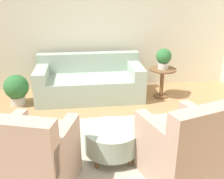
# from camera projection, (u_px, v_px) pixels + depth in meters

# --- Properties ---
(ground_plane) EXTENTS (16.00, 16.00, 0.00)m
(ground_plane) POSITION_uv_depth(u_px,v_px,m) (106.00, 156.00, 3.56)
(ground_plane) COLOR #AD7F51
(wall_back) EXTENTS (9.36, 0.12, 2.80)m
(wall_back) POSITION_uv_depth(u_px,v_px,m) (93.00, 24.00, 5.58)
(wall_back) COLOR beige
(wall_back) RESTS_ON ground_plane
(rug) EXTENTS (3.22, 2.24, 0.01)m
(rug) POSITION_uv_depth(u_px,v_px,m) (106.00, 156.00, 3.56)
(rug) COLOR #B2A893
(rug) RESTS_ON ground_plane
(couch) EXTENTS (2.12, 0.96, 0.86)m
(couch) POSITION_uv_depth(u_px,v_px,m) (90.00, 83.00, 5.36)
(couch) COLOR #9EB29E
(couch) RESTS_ON ground_plane
(armchair_left) EXTENTS (0.99, 1.01, 1.03)m
(armchair_left) POSITION_uv_depth(u_px,v_px,m) (33.00, 162.00, 2.81)
(armchair_left) COLOR tan
(armchair_left) RESTS_ON rug
(armchair_right) EXTENTS (0.99, 1.01, 1.03)m
(armchair_right) POSITION_uv_depth(u_px,v_px,m) (183.00, 151.00, 3.00)
(armchair_right) COLOR tan
(armchair_right) RESTS_ON rug
(ottoman_table) EXTENTS (0.72, 0.72, 0.42)m
(ottoman_table) POSITION_uv_depth(u_px,v_px,m) (112.00, 139.00, 3.45)
(ottoman_table) COLOR #9EB29E
(ottoman_table) RESTS_ON rug
(side_table) EXTENTS (0.54, 0.54, 0.61)m
(side_table) POSITION_uv_depth(u_px,v_px,m) (162.00, 78.00, 5.33)
(side_table) COLOR brown
(side_table) RESTS_ON ground_plane
(potted_plant_on_side_table) EXTENTS (0.30, 0.30, 0.41)m
(potted_plant_on_side_table) POSITION_uv_depth(u_px,v_px,m) (164.00, 58.00, 5.18)
(potted_plant_on_side_table) COLOR beige
(potted_plant_on_side_table) RESTS_ON side_table
(potted_plant_floor) EXTENTS (0.47, 0.47, 0.60)m
(potted_plant_floor) POSITION_uv_depth(u_px,v_px,m) (16.00, 88.00, 5.01)
(potted_plant_floor) COLOR beige
(potted_plant_floor) RESTS_ON ground_plane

